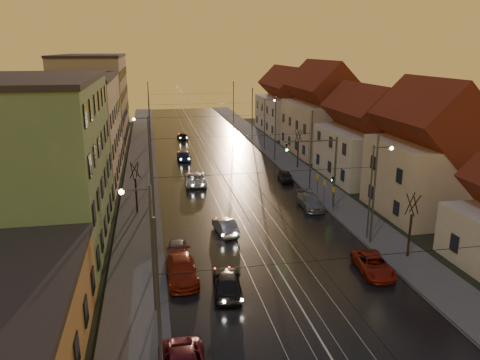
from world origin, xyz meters
TOP-DOWN VIEW (x-y plane):
  - ground at (0.00, 0.00)m, footprint 160.00×160.00m
  - road at (0.00, 40.00)m, footprint 16.00×120.00m
  - sidewalk_left at (-10.00, 40.00)m, footprint 4.00×120.00m
  - sidewalk_right at (10.00, 40.00)m, footprint 4.00×120.00m
  - tram_rail_0 at (-2.20, 40.00)m, footprint 0.06×120.00m
  - tram_rail_1 at (-0.77, 40.00)m, footprint 0.06×120.00m
  - tram_rail_2 at (0.77, 40.00)m, footprint 0.06×120.00m
  - tram_rail_3 at (2.20, 40.00)m, footprint 0.06×120.00m
  - apartment_left_1 at (-17.50, 14.00)m, footprint 10.00×18.00m
  - apartment_left_2 at (-17.50, 34.00)m, footprint 10.00×20.00m
  - apartment_left_3 at (-17.50, 58.00)m, footprint 10.00×24.00m
  - house_right_1 at (17.00, 15.00)m, footprint 8.67×10.20m
  - house_right_2 at (17.00, 28.00)m, footprint 9.18×12.24m
  - house_right_3 at (17.00, 43.00)m, footprint 9.18×14.28m
  - house_right_4 at (17.00, 61.00)m, footprint 9.18×16.32m
  - catenary_pole_l_0 at (-8.60, -6.00)m, footprint 0.16×0.16m
  - catenary_pole_l_1 at (-8.60, 9.00)m, footprint 0.16×0.16m
  - catenary_pole_r_1 at (8.60, 9.00)m, footprint 0.16×0.16m
  - catenary_pole_l_2 at (-8.60, 24.00)m, footprint 0.16×0.16m
  - catenary_pole_r_2 at (8.60, 24.00)m, footprint 0.16×0.16m
  - catenary_pole_l_3 at (-8.60, 39.00)m, footprint 0.16×0.16m
  - catenary_pole_r_3 at (8.60, 39.00)m, footprint 0.16×0.16m
  - catenary_pole_l_4 at (-8.60, 54.00)m, footprint 0.16×0.16m
  - catenary_pole_r_4 at (8.60, 54.00)m, footprint 0.16×0.16m
  - catenary_pole_l_5 at (-8.60, 72.00)m, footprint 0.16×0.16m
  - catenary_pole_r_5 at (8.60, 72.00)m, footprint 0.16×0.16m
  - street_lamp_0 at (-9.10, 2.00)m, footprint 1.75×0.32m
  - street_lamp_1 at (9.10, 10.00)m, footprint 1.75×0.32m
  - street_lamp_2 at (-9.10, 30.00)m, footprint 1.75×0.32m
  - street_lamp_3 at (9.10, 46.00)m, footprint 1.75×0.32m
  - traffic_light_mast at (7.99, 18.00)m, footprint 5.30×0.32m
  - bare_tree_0 at (-10.20, 20.00)m, footprint 1.09×1.09m
  - bare_tree_1 at (10.20, 6.00)m, footprint 1.09×1.09m
  - bare_tree_2 at (10.40, 34.00)m, footprint 1.09×1.09m
  - driving_car_0 at (-4.16, 3.35)m, footprint 2.28×4.64m
  - driving_car_1 at (-2.66, 13.43)m, footprint 1.89×4.14m
  - driving_car_2 at (-3.68, 28.91)m, footprint 2.65×5.32m
  - driving_car_3 at (-4.08, 41.52)m, footprint 2.01×4.71m
  - driving_car_4 at (-3.11, 56.99)m, footprint 1.93×3.81m
  - parked_left_2 at (-6.93, 5.77)m, footprint 2.18×5.08m
  - parked_left_3 at (-7.07, 9.35)m, footprint 1.92×3.79m
  - parked_right_0 at (6.49, 4.21)m, footprint 2.57×4.74m
  - parked_right_1 at (6.76, 18.44)m, footprint 2.04×4.75m
  - parked_right_2 at (7.05, 28.23)m, footprint 1.77×3.78m

SIDE VIEW (x-z plane):
  - ground at x=0.00m, z-range 0.00..0.00m
  - road at x=0.00m, z-range 0.00..0.04m
  - tram_rail_0 at x=-2.20m, z-range 0.04..0.07m
  - tram_rail_1 at x=-0.77m, z-range 0.04..0.07m
  - tram_rail_2 at x=0.77m, z-range 0.04..0.07m
  - tram_rail_3 at x=2.20m, z-range 0.04..0.07m
  - sidewalk_left at x=-10.00m, z-range 0.00..0.15m
  - sidewalk_right at x=10.00m, z-range 0.00..0.15m
  - parked_left_3 at x=-7.07m, z-range 0.00..1.24m
  - driving_car_4 at x=-3.11m, z-range 0.00..1.24m
  - parked_right_2 at x=7.05m, z-range 0.00..1.25m
  - parked_right_0 at x=6.49m, z-range 0.00..1.26m
  - driving_car_1 at x=-2.66m, z-range 0.00..1.32m
  - driving_car_3 at x=-4.08m, z-range 0.00..1.35m
  - parked_right_1 at x=6.76m, z-range 0.00..1.36m
  - driving_car_2 at x=-3.68m, z-range 0.00..1.45m
  - parked_left_2 at x=-6.93m, z-range 0.00..1.46m
  - driving_car_0 at x=-4.16m, z-range 0.00..1.52m
  - bare_tree_0 at x=-10.20m, z-range -0.07..5.04m
  - bare_tree_1 at x=10.20m, z-range -0.07..5.04m
  - bare_tree_2 at x=10.40m, z-range -0.07..5.04m
  - catenary_pole_l_0 at x=-8.60m, z-range 0.00..9.00m
  - catenary_pole_l_1 at x=-8.60m, z-range 0.00..9.00m
  - catenary_pole_r_1 at x=8.60m, z-range 0.00..9.00m
  - catenary_pole_l_2 at x=-8.60m, z-range 0.00..9.00m
  - catenary_pole_r_2 at x=8.60m, z-range 0.00..9.00m
  - catenary_pole_l_3 at x=-8.60m, z-range 0.00..9.00m
  - catenary_pole_r_3 at x=8.60m, z-range 0.00..9.00m
  - catenary_pole_l_4 at x=-8.60m, z-range 0.00..9.00m
  - catenary_pole_r_4 at x=8.60m, z-range 0.00..9.00m
  - catenary_pole_l_5 at x=-8.60m, z-range 0.00..9.00m
  - catenary_pole_r_5 at x=8.60m, z-range 0.00..9.00m
  - traffic_light_mast at x=7.99m, z-range 1.00..8.20m
  - house_right_2 at x=17.00m, z-range 0.04..9.24m
  - street_lamp_0 at x=-9.10m, z-range 0.89..8.89m
  - street_lamp_1 at x=9.10m, z-range 0.89..8.89m
  - street_lamp_2 at x=-9.10m, z-range 0.89..8.89m
  - street_lamp_3 at x=9.10m, z-range 0.89..8.89m
  - house_right_4 at x=17.00m, z-range 0.05..10.05m
  - house_right_1 at x=17.00m, z-range 0.05..10.85m
  - house_right_3 at x=17.00m, z-range 0.05..11.55m
  - apartment_left_2 at x=-17.50m, z-range 0.00..12.00m
  - apartment_left_1 at x=-17.50m, z-range 0.00..13.00m
  - apartment_left_3 at x=-17.50m, z-range 0.00..14.00m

